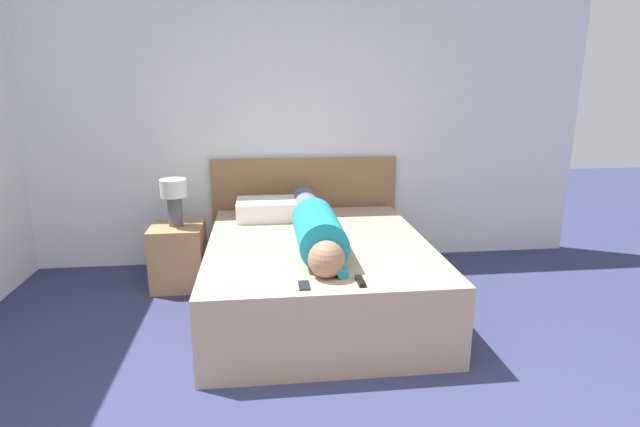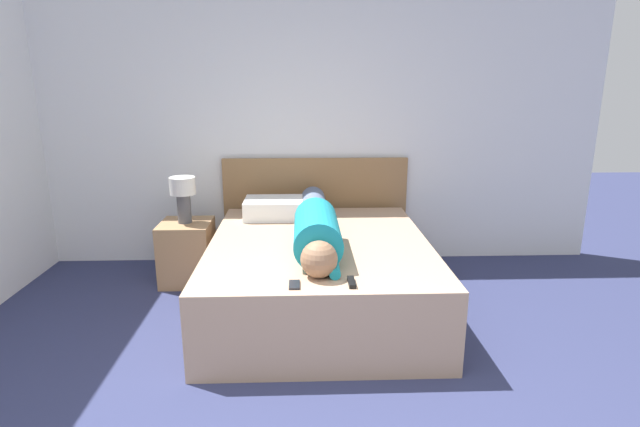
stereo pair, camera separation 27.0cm
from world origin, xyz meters
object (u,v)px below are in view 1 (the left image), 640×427
at_px(nightstand, 179,256).
at_px(tv_remote, 360,281).
at_px(bed, 318,275).
at_px(pillow_near_headboard, 266,209).
at_px(cell_phone, 304,285).
at_px(person_lying, 315,226).
at_px(table_lamp, 174,196).

bearing_deg(nightstand, tv_remote, -47.61).
relative_size(bed, pillow_near_headboard, 3.92).
bearing_deg(bed, cell_phone, -101.65).
bearing_deg(person_lying, nightstand, 149.67).
xyz_separation_m(bed, pillow_near_headboard, (-0.38, 0.69, 0.35)).
xyz_separation_m(tv_remote, cell_phone, (-0.34, -0.01, -0.01)).
bearing_deg(cell_phone, nightstand, 123.78).
height_order(tv_remote, cell_phone, tv_remote).
bearing_deg(person_lying, table_lamp, 149.67).
relative_size(bed, table_lamp, 5.03).
distance_m(person_lying, pillow_near_headboard, 0.84).
xyz_separation_m(bed, tv_remote, (0.16, -0.84, 0.29)).
xyz_separation_m(bed, table_lamp, (-1.13, 0.58, 0.52)).
relative_size(person_lying, tv_remote, 11.84).
distance_m(person_lying, cell_phone, 0.81).
distance_m(bed, table_lamp, 1.37).
xyz_separation_m(table_lamp, person_lying, (1.10, -0.65, -0.11)).
bearing_deg(pillow_near_headboard, bed, -61.32).
distance_m(pillow_near_headboard, tv_remote, 1.62).
bearing_deg(tv_remote, bed, 100.87).
bearing_deg(person_lying, pillow_near_headboard, 114.79).
distance_m(bed, nightstand, 1.27).
height_order(table_lamp, tv_remote, table_lamp).
bearing_deg(cell_phone, table_lamp, 123.78).
xyz_separation_m(pillow_near_headboard, cell_phone, (0.20, -1.54, -0.07)).
bearing_deg(tv_remote, cell_phone, -177.92).
bearing_deg(bed, nightstand, 153.02).
xyz_separation_m(bed, person_lying, (-0.03, -0.07, 0.41)).
xyz_separation_m(nightstand, cell_phone, (0.95, -1.43, 0.29)).
bearing_deg(bed, tv_remote, -79.13).
xyz_separation_m(bed, nightstand, (-1.13, 0.58, -0.01)).
bearing_deg(cell_phone, tv_remote, 2.08).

